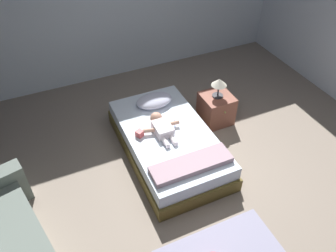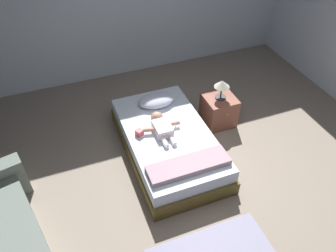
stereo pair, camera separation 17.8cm
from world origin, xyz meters
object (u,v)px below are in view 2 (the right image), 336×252
toothbrush (175,123)px  bed (168,142)px  toy_block (139,132)px  nightstand (219,110)px  baby (161,126)px  pillow (157,100)px  lamp (222,85)px

toothbrush → bed: bearing=-142.0°
toy_block → nightstand: bearing=11.0°
baby → nightstand: bearing=14.8°
pillow → toothbrush: pillow is taller
lamp → toy_block: lamp is taller
bed → pillow: size_ratio=3.71×
pillow → baby: baby is taller
pillow → toy_block: bearing=-128.5°
pillow → lamp: size_ratio=1.79×
baby → nightstand: 1.07m
pillow → nightstand: bearing=-17.7°
baby → toothbrush: bearing=14.0°
toothbrush → lamp: 0.87m
toothbrush → toy_block: size_ratio=1.17×
nightstand → lamp: bearing=90.0°
bed → lamp: 1.12m
toothbrush → nightstand: size_ratio=0.28×
lamp → nightstand: bearing=-90.0°
toy_block → bed: bearing=-11.6°
pillow → nightstand: size_ratio=1.12×
pillow → lamp: bearing=-17.7°
toy_block → toothbrush: bearing=4.8°
pillow → bed: bearing=-95.5°
baby → toothbrush: baby is taller
pillow → baby: bearing=-103.3°
pillow → toy_block: 0.69m
baby → lamp: bearing=14.8°
bed → pillow: 0.67m
pillow → nightstand: (0.89, -0.28, -0.23)m
baby → toothbrush: 0.24m
bed → baby: 0.28m
baby → lamp: lamp is taller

